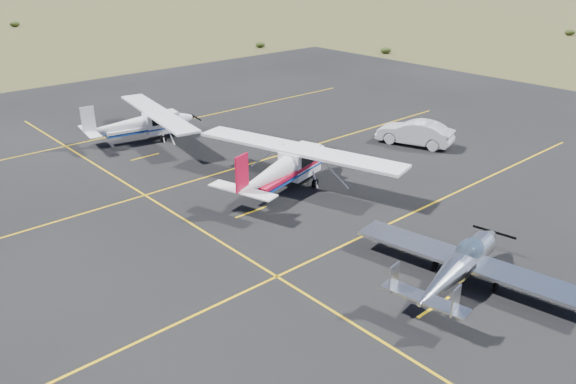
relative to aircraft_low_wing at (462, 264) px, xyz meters
name	(u,v)px	position (x,y,z in m)	size (l,w,h in m)	color
ground	(407,247)	(1.02, 3.28, -0.99)	(1600.00, 1600.00, 0.00)	#383D1C
apron	(301,199)	(1.02, 10.28, -0.99)	(72.00, 72.00, 0.02)	black
aircraft_low_wing	(462,264)	(0.00, 0.00, 0.00)	(6.95, 9.60, 2.07)	#B9BBC0
aircraft_cessna	(286,166)	(1.22, 11.77, 0.44)	(8.46, 12.65, 3.22)	white
aircraft_plain	(142,123)	(-0.40, 24.88, 0.30)	(7.00, 11.52, 2.90)	white
sedan	(415,133)	(12.94, 11.83, -0.15)	(1.77, 5.07, 1.67)	silver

